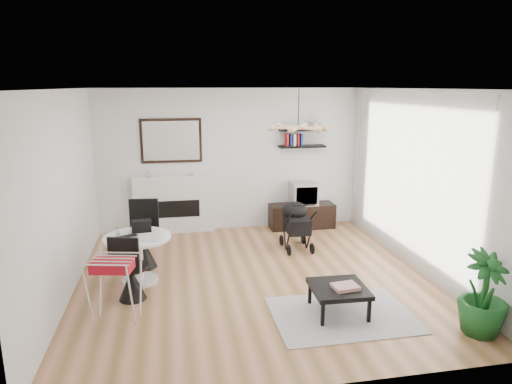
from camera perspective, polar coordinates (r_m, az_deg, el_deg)
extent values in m
plane|color=olive|center=(6.74, -0.23, -10.83)|extent=(5.00, 5.00, 0.00)
plane|color=white|center=(6.16, -0.25, 12.77)|extent=(5.00, 5.00, 0.00)
plane|color=white|center=(8.74, -3.20, 3.99)|extent=(5.00, 0.00, 5.00)
plane|color=white|center=(6.37, -22.95, -0.52)|extent=(0.00, 5.00, 5.00)
plane|color=white|center=(7.19, 19.77, 1.21)|extent=(0.00, 5.00, 5.00)
cube|color=white|center=(7.31, 18.31, 1.51)|extent=(0.04, 3.60, 2.60)
cube|color=white|center=(8.76, -10.22, -1.54)|extent=(1.50, 0.15, 1.10)
cube|color=black|center=(8.72, -10.20, -2.08)|extent=(0.95, 0.06, 0.32)
cube|color=black|center=(8.60, -10.55, 6.33)|extent=(1.12, 0.03, 0.82)
cube|color=white|center=(8.58, -10.55, 6.31)|extent=(1.02, 0.01, 0.72)
cube|color=black|center=(8.86, 5.76, 5.70)|extent=(0.90, 0.25, 0.04)
cube|color=black|center=(8.82, 5.80, 7.76)|extent=(0.90, 0.25, 0.04)
cube|color=black|center=(9.04, 5.74, -2.98)|extent=(1.26, 0.44, 0.47)
cube|color=#AAAAAC|center=(8.94, 5.98, -0.18)|extent=(0.49, 0.43, 0.43)
cube|color=black|center=(8.74, 6.37, -0.49)|extent=(0.42, 0.01, 0.35)
cylinder|color=white|center=(6.85, -14.30, -10.61)|extent=(0.51, 0.51, 0.05)
cylinder|color=white|center=(6.73, -14.46, -8.08)|extent=(0.13, 0.13, 0.60)
cylinder|color=white|center=(6.62, -14.61, -5.53)|extent=(0.94, 0.94, 0.04)
imported|color=black|center=(6.56, -15.80, -5.52)|extent=(0.35, 0.29, 0.02)
cube|color=black|center=(6.79, -14.13, -4.14)|extent=(0.29, 0.19, 0.16)
cube|color=white|center=(6.49, -13.03, -5.63)|extent=(0.38, 0.34, 0.01)
cylinder|color=white|center=(6.76, -16.91, -4.70)|extent=(0.06, 0.06, 0.10)
cylinder|color=black|center=(7.20, -14.00, -5.37)|extent=(0.49, 0.49, 0.06)
cone|color=black|center=(7.29, -13.89, -7.37)|extent=(0.40, 0.40, 0.47)
cube|color=black|center=(7.33, -13.82, -2.74)|extent=(0.45, 0.10, 0.50)
cylinder|color=black|center=(6.21, -15.36, -9.04)|extent=(0.44, 0.44, 0.05)
cone|color=black|center=(6.30, -15.23, -11.05)|extent=(0.36, 0.36, 0.42)
cube|color=black|center=(5.95, -16.22, -7.53)|extent=(0.39, 0.16, 0.45)
cube|color=maroon|center=(5.63, -17.39, -8.63)|extent=(0.51, 0.36, 0.12)
cube|color=black|center=(7.80, 5.12, -4.07)|extent=(0.37, 0.55, 0.26)
ellipsoid|color=black|center=(7.89, 4.83, -2.34)|extent=(0.44, 0.44, 0.31)
cylinder|color=black|center=(7.36, 5.93, -1.67)|extent=(0.40, 0.03, 0.03)
torus|color=black|center=(8.09, 3.20, -6.04)|extent=(0.05, 0.19, 0.19)
torus|color=black|center=(8.20, 5.93, -5.84)|extent=(0.05, 0.19, 0.19)
torus|color=black|center=(7.63, 4.14, -7.27)|extent=(0.05, 0.19, 0.19)
torus|color=black|center=(7.74, 7.03, -7.04)|extent=(0.05, 0.19, 0.19)
cube|color=#9E9E9E|center=(5.87, 10.71, -14.86)|extent=(1.69, 1.22, 0.01)
cube|color=black|center=(5.78, 10.31, -11.80)|extent=(0.68, 0.68, 0.06)
cube|color=black|center=(5.53, 8.33, -14.88)|extent=(0.04, 0.04, 0.28)
cube|color=black|center=(5.71, 13.95, -14.21)|extent=(0.04, 0.04, 0.28)
cube|color=black|center=(6.02, 6.75, -12.41)|extent=(0.04, 0.04, 0.28)
cube|color=black|center=(6.18, 11.93, -11.89)|extent=(0.04, 0.04, 0.28)
cube|color=#B9462E|center=(5.73, 11.11, -11.55)|extent=(0.33, 0.27, 0.04)
imported|color=#17531D|center=(5.79, 26.58, -11.30)|extent=(0.68, 0.68, 0.97)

